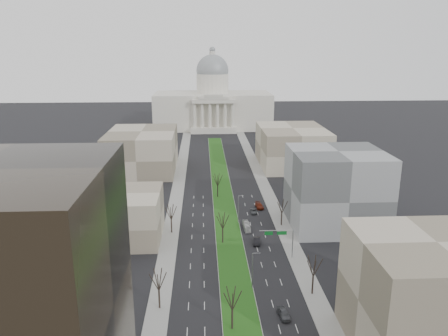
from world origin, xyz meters
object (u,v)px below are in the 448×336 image
object	(u,v)px
car_black	(257,241)
car_red	(259,206)
box_van	(247,226)
car_grey_near	(284,313)
car_grey_far	(254,211)

from	to	relation	value
car_black	car_red	size ratio (longest dim) A/B	0.90
car_red	box_van	world-z (taller)	box_van
box_van	car_black	bearing A→B (deg)	-82.28
car_grey_near	car_red	world-z (taller)	car_grey_near
car_grey_near	car_grey_far	distance (m)	59.60
car_grey_far	box_van	xyz separation A→B (m)	(-3.81, -13.69, 0.39)
car_black	box_van	xyz separation A→B (m)	(-1.85, 10.42, 0.18)
car_grey_near	car_black	distance (m)	35.50
car_black	box_van	size ratio (longest dim) A/B	0.70
car_black	car_grey_far	bearing A→B (deg)	92.26
car_grey_far	box_van	distance (m)	14.22
car_grey_near	car_black	xyz separation A→B (m)	(-1.35, 35.48, 0.00)
car_grey_far	box_van	world-z (taller)	box_van
car_grey_near	car_black	bearing A→B (deg)	85.38
car_red	car_grey_far	bearing A→B (deg)	-123.10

